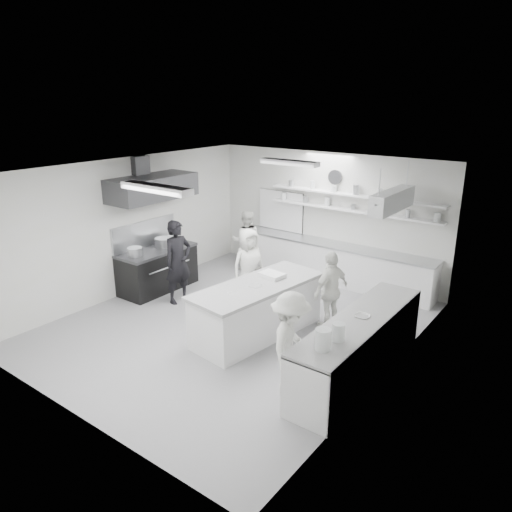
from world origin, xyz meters
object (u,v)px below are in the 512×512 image
Objects in this scene: cook_stove at (178,262)px; cook_back at (246,240)px; prep_island at (258,311)px; stove at (158,270)px; back_counter at (330,262)px; right_counter at (359,348)px.

cook_back is at bearing 11.08° from cook_stove.
cook_stove is at bearing -178.22° from prep_island.
cook_stove is at bearing -13.51° from stove.
cook_back is at bearing -165.41° from back_counter.
stove is 3.19m from prep_island.
stove is at bearing -136.01° from back_counter.
prep_island is at bearing -85.47° from back_counter.
stove is at bearing 173.48° from right_counter.
stove is 1.18× the size of cook_back.
prep_island is (0.26, -3.24, 0.01)m from back_counter.
cook_stove reaches higher than back_counter.
stove is 5.28m from right_counter.
cook_back is (-4.44, 2.86, 0.30)m from right_counter.
cook_back reaches higher than prep_island.
cook_stove is at bearing 174.98° from right_counter.
back_counter is 2.18m from cook_back.
prep_island is 3.58m from cook_back.
stove is 0.36× the size of back_counter.
back_counter is at bearing -24.63° from cook_stove.
cook_back is (0.81, 2.26, 0.32)m from stove.
cook_back is (-0.10, 2.47, -0.13)m from cook_stove.
prep_island reaches higher than back_counter.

